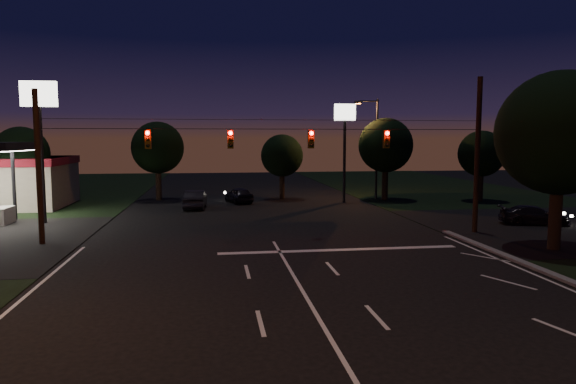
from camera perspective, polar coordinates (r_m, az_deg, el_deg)
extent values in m
plane|color=black|center=(14.28, 5.23, -16.69)|extent=(140.00, 140.00, 0.00)
cube|color=silver|center=(25.66, 5.76, -6.41)|extent=(12.00, 0.50, 0.01)
cylinder|color=black|center=(32.12, 20.00, -4.24)|extent=(0.30, 0.30, 9.00)
cylinder|color=black|center=(29.70, -25.63, -5.28)|extent=(0.28, 0.28, 8.00)
cylinder|color=black|center=(27.98, -1.89, 7.01)|extent=(24.00, 0.03, 0.03)
cylinder|color=black|center=(27.99, -1.89, 8.03)|extent=(24.00, 0.02, 0.02)
cube|color=#3F3307|center=(28.00, -15.29, 5.67)|extent=(0.32, 0.26, 1.00)
sphere|color=#FF0705|center=(27.85, -15.35, 6.35)|extent=(0.22, 0.22, 0.22)
sphere|color=black|center=(27.85, -15.33, 5.67)|extent=(0.20, 0.20, 0.20)
sphere|color=black|center=(27.85, -15.31, 4.99)|extent=(0.20, 0.20, 0.20)
cube|color=#3F3307|center=(27.82, -6.42, 5.85)|extent=(0.32, 0.26, 1.00)
sphere|color=#FF0705|center=(27.66, -6.41, 6.53)|extent=(0.22, 0.22, 0.22)
sphere|color=black|center=(27.66, -6.41, 5.84)|extent=(0.20, 0.20, 0.20)
sphere|color=black|center=(27.66, -6.40, 5.16)|extent=(0.20, 0.20, 0.20)
cube|color=#3F3307|center=(28.31, 2.57, 5.88)|extent=(0.32, 0.26, 1.00)
sphere|color=#FF0705|center=(28.15, 2.63, 6.55)|extent=(0.22, 0.22, 0.22)
sphere|color=black|center=(28.15, 2.63, 5.88)|extent=(0.20, 0.20, 0.20)
sphere|color=black|center=(28.15, 2.63, 5.21)|extent=(0.20, 0.20, 0.20)
cube|color=#3F3307|center=(29.42, 10.86, 5.78)|extent=(0.32, 0.26, 1.00)
sphere|color=#FF0705|center=(29.27, 10.98, 6.42)|extent=(0.22, 0.22, 0.22)
sphere|color=black|center=(29.27, 10.97, 5.78)|extent=(0.20, 0.20, 0.20)
sphere|color=black|center=(29.27, 10.95, 5.13)|extent=(0.20, 0.20, 0.20)
cube|color=gray|center=(37.61, -29.06, -2.34)|extent=(0.80, 2.00, 1.10)
cylinder|color=black|center=(39.28, -28.17, 0.75)|extent=(0.24, 0.24, 4.80)
cylinder|color=black|center=(36.50, -25.64, 2.65)|extent=(0.24, 0.24, 7.50)
cube|color=white|center=(36.57, -25.97, 9.78)|extent=(2.20, 0.30, 1.60)
cylinder|color=black|center=(44.27, 6.29, 3.36)|extent=(0.24, 0.24, 7.00)
cube|color=white|center=(44.28, 6.35, 8.80)|extent=(1.80, 0.30, 1.40)
cylinder|color=black|center=(47.14, 9.82, 4.68)|extent=(0.20, 0.20, 9.00)
cylinder|color=black|center=(46.97, 8.86, 9.94)|extent=(1.80, 0.12, 0.12)
cube|color=black|center=(46.71, 7.78, 9.86)|extent=(0.60, 0.35, 0.22)
cube|color=orange|center=(46.70, 7.78, 9.71)|extent=(0.45, 0.25, 0.04)
cylinder|color=black|center=(28.43, 27.59, -1.77)|extent=(0.60, 0.60, 4.00)
sphere|color=black|center=(28.22, 27.96, 5.82)|extent=(6.00, 6.00, 6.00)
sphere|color=black|center=(28.94, 28.38, 5.43)|extent=(4.50, 4.50, 4.50)
sphere|color=black|center=(28.12, 26.60, 5.61)|extent=(4.20, 4.20, 4.20)
cylinder|color=black|center=(45.49, -27.34, 0.27)|extent=(0.49, 0.49, 3.00)
sphere|color=black|center=(45.33, -27.51, 3.82)|extent=(4.20, 4.20, 4.20)
sphere|color=black|center=(45.49, -26.87, 3.70)|extent=(3.15, 3.15, 3.15)
sphere|color=black|center=(45.67, -27.92, 3.69)|extent=(2.94, 2.94, 2.94)
cylinder|color=black|center=(47.21, -14.19, 1.09)|extent=(0.52, 0.52, 3.25)
sphere|color=black|center=(47.06, -14.29, 4.80)|extent=(4.60, 4.60, 4.60)
sphere|color=black|center=(47.36, -13.68, 4.66)|extent=(3.45, 3.45, 3.45)
sphere|color=black|center=(47.34, -14.81, 4.67)|extent=(3.22, 3.22, 3.22)
cylinder|color=black|center=(46.39, -0.67, 0.88)|extent=(0.47, 0.47, 2.75)
sphere|color=black|center=(46.23, -0.67, 4.08)|extent=(3.80, 3.80, 3.80)
sphere|color=black|center=(46.57, -0.26, 3.95)|extent=(2.85, 2.85, 2.85)
sphere|color=black|center=(46.38, -1.17, 3.97)|extent=(2.66, 2.66, 2.66)
cylinder|color=black|center=(46.49, 10.73, 1.19)|extent=(0.53, 0.53, 3.40)
sphere|color=black|center=(46.34, 10.80, 5.13)|extent=(4.80, 4.80, 4.80)
sphere|color=black|center=(46.84, 11.21, 4.96)|extent=(3.60, 3.60, 3.60)
sphere|color=black|center=(46.42, 10.14, 5.01)|extent=(3.36, 3.36, 3.36)
cylinder|color=black|center=(47.94, 20.59, 0.76)|extent=(0.48, 0.48, 2.90)
sphere|color=black|center=(47.79, 20.71, 4.01)|extent=(4.00, 4.00, 4.00)
sphere|color=black|center=(48.25, 20.95, 3.88)|extent=(3.00, 3.00, 3.00)
sphere|color=black|center=(47.78, 20.17, 3.92)|extent=(2.80, 2.80, 2.80)
imported|color=black|center=(44.21, -5.48, -0.33)|extent=(2.61, 4.16, 1.32)
imported|color=black|center=(40.98, -10.27, -0.81)|extent=(1.79, 4.45, 1.44)
imported|color=black|center=(36.27, 25.67, -2.36)|extent=(4.51, 2.85, 1.22)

